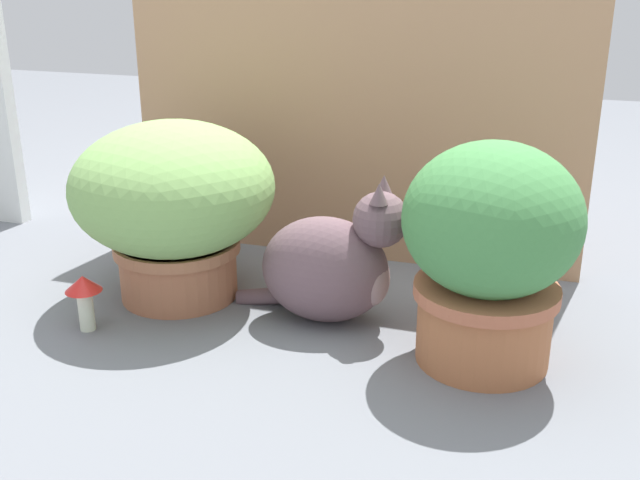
{
  "coord_description": "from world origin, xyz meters",
  "views": [
    {
      "loc": [
        0.54,
        -1.25,
        0.71
      ],
      "look_at": [
        0.11,
        0.1,
        0.18
      ],
      "focal_mm": 42.99,
      "sensor_mm": 36.0,
      "label": 1
    }
  ],
  "objects_px": {
    "grass_planter": "(174,200)",
    "mushroom_ornament_red": "(84,292)",
    "cat": "(333,265)",
    "leafy_planter": "(490,248)"
  },
  "relations": [
    {
      "from": "grass_planter",
      "to": "cat",
      "type": "distance_m",
      "value": 0.37
    },
    {
      "from": "cat",
      "to": "mushroom_ornament_red",
      "type": "relative_size",
      "value": 3.28
    },
    {
      "from": "grass_planter",
      "to": "cat",
      "type": "bearing_deg",
      "value": -2.31
    },
    {
      "from": "grass_planter",
      "to": "mushroom_ornament_red",
      "type": "relative_size",
      "value": 3.7
    },
    {
      "from": "cat",
      "to": "leafy_planter",
      "type": "bearing_deg",
      "value": -13.62
    },
    {
      "from": "grass_planter",
      "to": "mushroom_ornament_red",
      "type": "distance_m",
      "value": 0.27
    },
    {
      "from": "cat",
      "to": "grass_planter",
      "type": "bearing_deg",
      "value": 177.69
    },
    {
      "from": "grass_planter",
      "to": "mushroom_ornament_red",
      "type": "xyz_separation_m",
      "value": [
        -0.1,
        -0.21,
        -0.14
      ]
    },
    {
      "from": "grass_planter",
      "to": "leafy_planter",
      "type": "height_order",
      "value": "leafy_planter"
    },
    {
      "from": "cat",
      "to": "mushroom_ornament_red",
      "type": "distance_m",
      "value": 0.5
    }
  ]
}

